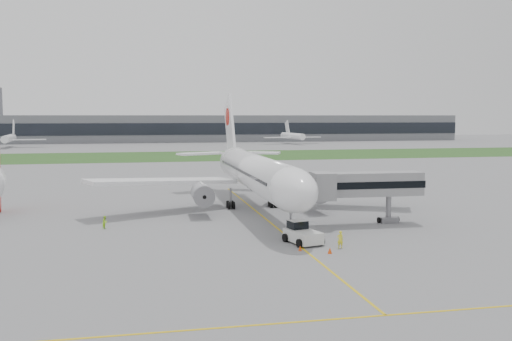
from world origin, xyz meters
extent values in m
plane|color=gray|center=(0.00, 0.00, 0.00)|extent=(600.00, 600.00, 0.00)
cube|color=#2B4F1D|center=(0.00, 120.00, 0.01)|extent=(600.00, 50.00, 0.02)
cube|color=slate|center=(0.00, 230.00, 7.00)|extent=(320.00, 22.00, 14.00)
cube|color=black|center=(0.00, 219.00, 7.00)|extent=(320.00, 0.60, 6.00)
cylinder|color=white|center=(0.00, 4.00, 5.60)|extent=(5.00, 38.00, 5.00)
ellipsoid|color=white|center=(0.00, -15.50, 5.60)|extent=(5.00, 11.00, 5.00)
cube|color=black|center=(0.00, -16.50, 6.50)|extent=(3.20, 1.54, 1.14)
cone|color=white|center=(0.00, 26.00, 6.40)|extent=(5.00, 10.53, 6.16)
cube|color=white|center=(-13.00, 6.00, 4.40)|extent=(22.13, 13.52, 1.70)
cube|color=white|center=(13.00, 6.00, 4.40)|extent=(22.13, 13.52, 1.70)
cylinder|color=#ABABB0|center=(-8.00, 1.50, 3.00)|extent=(2.70, 5.20, 2.70)
cylinder|color=#ABABB0|center=(8.00, 1.50, 3.00)|extent=(2.70, 5.20, 2.70)
cube|color=white|center=(0.00, 27.50, 11.50)|extent=(0.45, 10.90, 12.76)
cylinder|color=red|center=(0.00, 28.50, 13.50)|extent=(0.60, 3.20, 3.20)
cube|color=white|center=(-5.00, 28.50, 6.80)|extent=(9.54, 6.34, 0.35)
cube|color=white|center=(5.00, 28.50, 6.80)|extent=(9.54, 6.34, 0.35)
cylinder|color=gray|center=(0.00, -15.00, 1.55)|extent=(0.24, 0.24, 3.10)
cylinder|color=black|center=(-3.20, 7.00, 0.55)|extent=(1.40, 1.10, 1.10)
cylinder|color=black|center=(3.20, 7.00, 0.55)|extent=(1.40, 1.10, 1.10)
cube|color=silver|center=(0.73, -17.50, 0.80)|extent=(3.55, 4.99, 1.20)
cube|color=silver|center=(0.44, -16.34, 1.80)|extent=(2.15, 2.00, 1.00)
cube|color=black|center=(0.44, -16.34, 1.85)|extent=(2.21, 2.06, 0.85)
cylinder|color=black|center=(-0.95, -16.38, 0.45)|extent=(0.56, 0.96, 0.90)
cylinder|color=black|center=(1.67, -15.71, 0.45)|extent=(0.56, 0.96, 0.90)
cylinder|color=black|center=(-0.20, -19.29, 0.45)|extent=(0.56, 0.96, 0.90)
cylinder|color=black|center=(2.42, -18.62, 0.45)|extent=(0.56, 0.96, 0.90)
cube|color=gray|center=(11.96, -8.45, 5.09)|extent=(13.78, 3.24, 2.94)
cube|color=black|center=(11.96, -8.45, 5.09)|extent=(13.98, 3.34, 0.88)
cube|color=gray|center=(5.57, -9.29, 5.09)|extent=(2.55, 3.33, 3.33)
cylinder|color=gray|center=(14.91, -8.02, 1.86)|extent=(0.69, 0.69, 3.72)
cube|color=gray|center=(14.91, -8.02, 0.34)|extent=(2.38, 1.42, 0.69)
cylinder|color=black|center=(13.63, -8.00, 0.34)|extent=(0.31, 0.69, 0.69)
cylinder|color=black|center=(16.18, -8.05, 0.34)|extent=(0.31, 0.69, 0.69)
cone|color=#DE420B|center=(-0.50, -20.62, 0.25)|extent=(0.37, 0.37, 0.51)
cone|color=#DE420B|center=(2.06, -22.38, 0.31)|extent=(0.45, 0.45, 0.62)
imported|color=yellow|center=(3.87, -20.38, 0.91)|extent=(0.69, 0.47, 1.82)
imported|color=#B4FF2A|center=(-20.54, -4.93, 0.79)|extent=(0.89, 0.96, 1.57)
camera|label=1|loc=(-16.41, -75.36, 13.64)|focal=40.00mm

